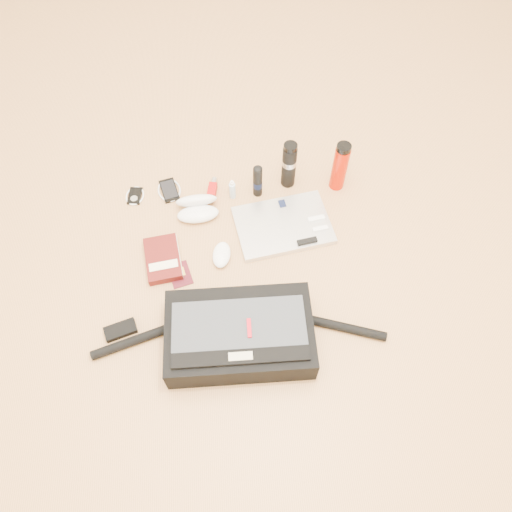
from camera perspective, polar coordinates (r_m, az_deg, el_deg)
The scene contains 14 objects.
ground at distance 1.93m, azimuth -1.35°, elevation -2.20°, with size 4.00×4.00×0.00m, color #B9834D.
messenger_bag at distance 1.75m, azimuth -1.98°, elevation -8.97°, with size 1.05×0.32×0.14m.
laptop at distance 2.04m, azimuth 3.16°, elevation 3.52°, with size 0.41×0.32×0.04m.
book at distance 1.97m, azimuth -10.55°, elevation -0.34°, with size 0.16×0.22×0.04m.
passport at distance 1.95m, azimuth -8.66°, elevation -2.08°, with size 0.10×0.12×0.01m.
mouse at distance 1.95m, azimuth -3.96°, elevation 0.15°, with size 0.09×0.13×0.04m.
sunglasses_case at distance 2.07m, azimuth -6.74°, elevation 5.54°, with size 0.18×0.15×0.10m.
ipod at distance 2.19m, azimuth -13.67°, elevation 6.69°, with size 0.09×0.10×0.01m.
phone at distance 2.18m, azimuth -9.88°, elevation 7.42°, with size 0.12×0.14×0.01m.
inhaler at distance 2.15m, azimuth -5.01°, elevation 7.58°, with size 0.05×0.12×0.03m.
spray_bottle at distance 2.10m, azimuth -2.72°, elevation 7.55°, with size 0.03×0.03×0.10m.
aerosol_can at distance 2.08m, azimuth 0.19°, elevation 8.58°, with size 0.05×0.05×0.17m.
thermos_black at distance 2.10m, azimuth 3.80°, elevation 10.38°, with size 0.08×0.08×0.23m.
thermos_red at distance 2.11m, azimuth 9.57°, elevation 10.04°, with size 0.08×0.08×0.24m.
Camera 1 is at (-0.04, -0.93, 1.68)m, focal length 35.00 mm.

